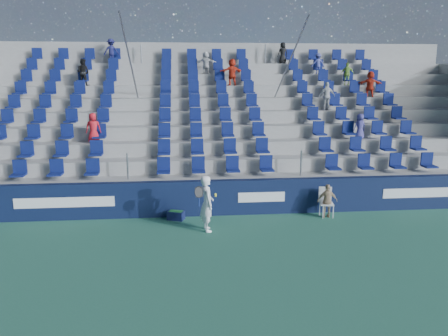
# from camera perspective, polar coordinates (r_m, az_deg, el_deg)

# --- Properties ---
(ground) EXTENTS (70.00, 70.00, 0.00)m
(ground) POSITION_cam_1_polar(r_m,az_deg,el_deg) (12.09, 0.35, -10.74)
(ground) COLOR #2E6B53
(ground) RESTS_ON ground
(sponsor_wall) EXTENTS (24.00, 0.32, 1.20)m
(sponsor_wall) POSITION_cam_1_polar(r_m,az_deg,el_deg) (14.85, -0.89, -3.88)
(sponsor_wall) COLOR #10193A
(sponsor_wall) RESTS_ON ground
(grandstand) EXTENTS (24.00, 8.17, 6.63)m
(grandstand) POSITION_cam_1_polar(r_m,az_deg,el_deg) (19.53, -2.12, 4.60)
(grandstand) COLOR #9B9C97
(grandstand) RESTS_ON ground
(tennis_player) EXTENTS (0.69, 0.69, 1.73)m
(tennis_player) POSITION_cam_1_polar(r_m,az_deg,el_deg) (13.29, -2.24, -4.63)
(tennis_player) COLOR white
(tennis_player) RESTS_ON ground
(line_judge_chair) EXTENTS (0.50, 0.52, 0.99)m
(line_judge_chair) POSITION_cam_1_polar(r_m,az_deg,el_deg) (15.12, 13.16, -4.06)
(line_judge_chair) COLOR white
(line_judge_chair) RESTS_ON ground
(line_judge) EXTENTS (0.69, 0.34, 1.14)m
(line_judge) POSITION_cam_1_polar(r_m,az_deg,el_deg) (14.98, 13.35, -4.21)
(line_judge) COLOR tan
(line_judge) RESTS_ON ground
(ball_bin) EXTENTS (0.61, 0.51, 0.30)m
(ball_bin) POSITION_cam_1_polar(r_m,az_deg,el_deg) (14.56, -6.29, -6.10)
(ball_bin) COLOR #10163A
(ball_bin) RESTS_ON ground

